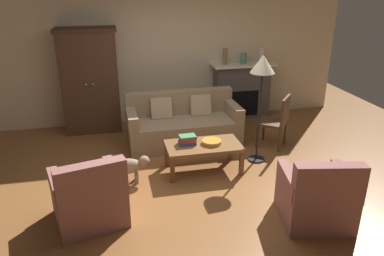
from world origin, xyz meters
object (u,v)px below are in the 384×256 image
mantel_vase_jade (243,58)px  armchair_near_right (317,198)px  book_stack (187,140)px  floor_lamp (262,71)px  couch (183,125)px  coffee_table (203,148)px  side_chair_wooden (278,119)px  mantel_vase_bronze (225,56)px  armoire (90,81)px  fruit_bowl (212,142)px  mantel_vase_cream (262,55)px  armchair_near_left (90,198)px  fireplace (241,90)px  dog (130,166)px

mantel_vase_jade → armchair_near_right: 3.75m
book_stack → floor_lamp: size_ratio=0.15×
couch → coffee_table: bearing=-85.2°
couch → side_chair_wooden: bearing=-19.8°
floor_lamp → couch: bearing=136.4°
mantel_vase_bronze → floor_lamp: 1.96m
armoire → mantel_vase_bronze: bearing=1.3°
armchair_near_right → floor_lamp: floor_lamp is taller
couch → book_stack: size_ratio=7.58×
mantel_vase_bronze → mantel_vase_jade: (0.38, 0.00, -0.05)m
book_stack → mantel_vase_bronze: 2.47m
armoire → floor_lamp: bearing=-36.8°
couch → mantel_vase_jade: 1.96m
book_stack → mantel_vase_bronze: bearing=60.0°
fruit_bowl → mantel_vase_cream: size_ratio=0.98×
couch → fruit_bowl: (0.22, -1.08, 0.13)m
book_stack → armchair_near_right: armchair_near_right is taller
mantel_vase_bronze → armchair_near_left: (-2.55, -3.06, -0.96)m
floor_lamp → fireplace: bearing=77.9°
fireplace → dog: fireplace is taller
couch → dog: (-1.00, -1.22, -0.07)m
mantel_vase_bronze → armchair_near_right: 3.75m
coffee_table → book_stack: (-0.22, 0.07, 0.12)m
side_chair_wooden → dog: 2.61m
book_stack → mantel_vase_cream: mantel_vase_cream is taller
armoire → mantel_vase_bronze: (2.57, 0.06, 0.33)m
fireplace → mantel_vase_jade: mantel_vase_jade is taller
fireplace → couch: (-1.42, -1.02, -0.25)m
mantel_vase_cream → dog: size_ratio=0.52×
armchair_near_left → floor_lamp: floor_lamp is taller
mantel_vase_bronze → dog: (-2.04, -2.22, -1.03)m
couch → side_chair_wooden: side_chair_wooden is taller
fruit_bowl → armoire: bearing=130.8°
fireplace → book_stack: fireplace is taller
fruit_bowl → armchair_near_right: bearing=-61.0°
side_chair_wooden → dog: (-2.51, -0.68, -0.27)m
coffee_table → floor_lamp: bearing=8.9°
coffee_table → armchair_near_left: (-1.60, -0.97, -0.05)m
coffee_table → armchair_near_right: size_ratio=1.22×
coffee_table → floor_lamp: 1.41m
fruit_bowl → mantel_vase_bronze: mantel_vase_bronze is taller
mantel_vase_jade → fireplace: bearing=90.0°
book_stack → armchair_near_left: armchair_near_left is taller
couch → mantel_vase_bronze: size_ratio=6.15×
fruit_bowl → mantel_vase_bronze: 2.39m
armoire → mantel_vase_jade: (2.95, 0.06, 0.27)m
fireplace → armoire: bearing=-178.5°
armoire → fruit_bowl: size_ratio=6.47×
dog → book_stack: bearing=12.6°
armoire → mantel_vase_jade: 2.96m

